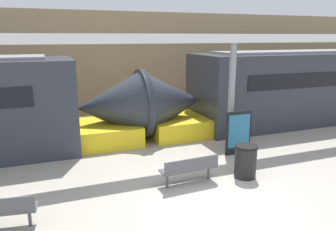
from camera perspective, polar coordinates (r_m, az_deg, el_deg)
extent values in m
plane|color=#A8A093|center=(8.25, 8.18, -14.02)|extent=(60.00, 60.00, 0.00)
cube|color=#9E8460|center=(16.66, -8.30, 8.97)|extent=(56.00, 0.20, 5.00)
cone|color=#2D333D|center=(12.80, 0.45, 2.40)|extent=(2.58, 2.63, 2.63)
cube|color=yellow|center=(13.11, 1.44, -1.68)|extent=(2.32, 2.46, 0.70)
cone|color=#2D333D|center=(12.17, -9.88, 1.60)|extent=(2.58, 2.63, 2.63)
cube|color=yellow|center=(12.36, -10.82, -2.89)|extent=(2.32, 2.46, 0.70)
cube|color=#4C4F54|center=(8.77, 3.58, -9.17)|extent=(1.57, 0.52, 0.04)
cube|color=#4C4F54|center=(8.53, 4.22, -8.50)|extent=(1.55, 0.12, 0.33)
cylinder|color=#4C4F54|center=(8.61, -0.18, -11.18)|extent=(0.07, 0.07, 0.40)
cylinder|color=#4C4F54|center=(9.13, 7.06, -9.78)|extent=(0.07, 0.07, 0.40)
cylinder|color=#4C4F54|center=(7.59, -22.94, -15.98)|extent=(0.07, 0.07, 0.40)
cylinder|color=black|center=(9.36, 13.33, -7.94)|extent=(0.60, 0.60, 0.86)
cylinder|color=black|center=(9.20, 13.48, -5.27)|extent=(0.63, 0.63, 0.06)
cube|color=black|center=(10.99, 12.16, -2.98)|extent=(0.92, 0.06, 1.45)
cube|color=teal|center=(10.95, 12.28, -2.67)|extent=(0.78, 0.01, 1.10)
cylinder|color=gray|center=(11.31, 10.97, 3.16)|extent=(0.22, 0.22, 3.61)
cube|color=silver|center=(11.13, 11.43, 13.04)|extent=(28.00, 0.60, 0.28)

